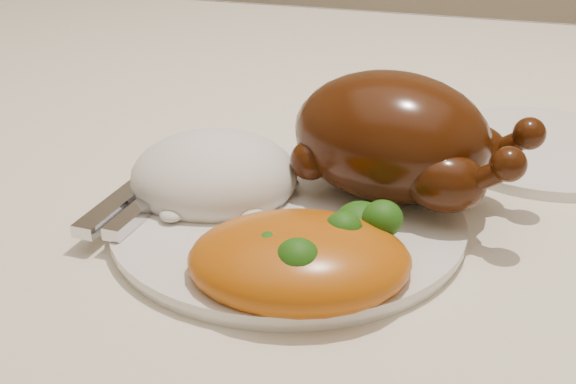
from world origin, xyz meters
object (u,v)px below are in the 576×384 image
(dinner_plate, at_px, (288,224))
(side_plate, at_px, (544,149))
(roast_chicken, at_px, (396,138))
(dining_table, at_px, (369,244))

(dinner_plate, xyz_separation_m, side_plate, (0.18, 0.20, -0.00))
(dinner_plate, relative_size, roast_chicken, 1.29)
(dining_table, bearing_deg, roast_chicken, -72.77)
(dinner_plate, relative_size, side_plate, 1.29)
(dining_table, xyz_separation_m, roast_chicken, (0.04, -0.12, 0.16))
(dining_table, relative_size, dinner_plate, 6.38)
(side_plate, relative_size, roast_chicken, 1.00)
(dining_table, distance_m, side_plate, 0.18)
(side_plate, xyz_separation_m, roast_chicken, (-0.11, -0.14, 0.05))
(roast_chicken, bearing_deg, side_plate, 62.41)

